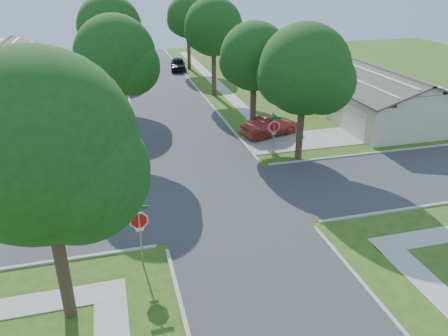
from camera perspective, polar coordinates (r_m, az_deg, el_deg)
ground at (r=23.77m, az=-0.25°, el=-4.08°), size 100.00×100.00×0.00m
road_ns at (r=23.76m, az=-0.25°, el=-4.07°), size 7.00×100.00×0.02m
sidewalk_ne at (r=48.91m, az=-1.09°, el=11.09°), size 1.20×40.00×0.04m
sidewalk_nw at (r=47.57m, az=-15.72°, el=9.80°), size 1.20×40.00×0.04m
driveway at (r=32.36m, az=10.16°, el=3.59°), size 8.80×3.60×0.05m
stop_sign_sw at (r=18.10m, az=-11.01°, el=-7.08°), size 1.05×0.80×2.98m
stop_sign_ne at (r=28.40m, az=6.55°, el=5.14°), size 1.05×0.80×2.98m
tree_e_near at (r=31.40m, az=4.07°, el=13.94°), size 4.97×4.80×8.28m
tree_e_mid at (r=42.71m, az=-1.30°, el=17.62°), size 5.59×5.40×9.21m
tree_e_far at (r=55.38m, az=-4.69°, el=18.85°), size 5.17×5.00×8.72m
tree_w_near at (r=29.67m, az=-13.87°, el=13.62°), size 5.38×5.20×8.97m
tree_w_mid at (r=41.49m, az=-14.61°, el=17.01°), size 5.80×5.60×9.56m
tree_w_far at (r=54.51m, az=-14.91°, el=17.57°), size 4.76×4.60×8.04m
tree_sw_corner at (r=14.31m, az=-22.53°, el=1.63°), size 6.21×6.00×9.55m
tree_ne_corner at (r=27.64m, az=10.56°, el=12.04°), size 5.80×5.60×8.66m
house_ne_near at (r=39.02m, az=18.92°, el=8.56°), size 8.42×13.60×4.23m
house_ne_far at (r=54.49m, az=8.55°, el=13.83°), size 8.42×13.60×4.23m
house_nw_far at (r=54.18m, az=-26.64°, el=11.50°), size 8.42×13.60×4.23m
car_driveway at (r=32.79m, az=6.07°, el=5.45°), size 4.74×2.81×1.48m
car_curb_east at (r=55.42m, az=-6.03°, el=13.34°), size 2.37×4.62×1.51m
car_curb_west at (r=60.82m, az=-11.20°, el=13.92°), size 2.24×4.67×1.31m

